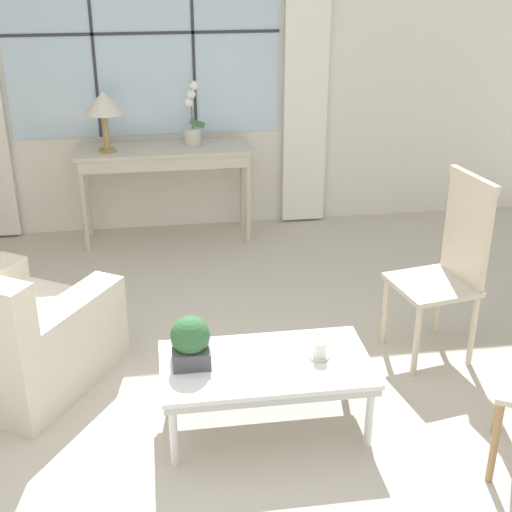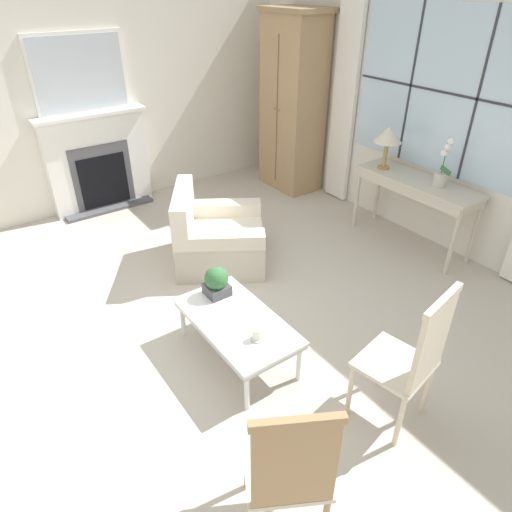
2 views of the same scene
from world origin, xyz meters
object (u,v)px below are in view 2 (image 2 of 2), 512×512
object	(u,v)px
pillar_candle	(257,335)
potted_plant_small	(217,282)
fireplace	(97,154)
accent_chair_wooden	(290,468)
table_lamp	(388,136)
armoire	(293,104)
console_table	(417,187)
side_chair_wooden	(413,355)
armchair_upholstered	(217,239)
potted_orchid	(442,169)
coffee_table	(237,323)

from	to	relation	value
pillar_candle	potted_plant_small	bearing A→B (deg)	175.52
fireplace	accent_chair_wooden	distance (m)	4.82
table_lamp	pillar_candle	bearing A→B (deg)	-66.29
armoire	table_lamp	bearing A→B (deg)	-0.92
fireplace	armoire	bearing A→B (deg)	70.67
armoire	pillar_candle	bearing A→B (deg)	-42.71
armoire	console_table	bearing A→B (deg)	0.69
side_chair_wooden	armchair_upholstered	bearing A→B (deg)	178.50
armchair_upholstered	potted_plant_small	xyz separation A→B (m)	(0.99, -0.59, 0.25)
potted_orchid	accent_chair_wooden	bearing A→B (deg)	-64.95
armoire	side_chair_wooden	size ratio (longest dim) A/B	2.08
console_table	armchair_upholstered	size ratio (longest dim) A/B	1.12
potted_plant_small	fireplace	bearing A→B (deg)	178.65
armoire	armchair_upholstered	world-z (taller)	armoire
pillar_candle	table_lamp	bearing A→B (deg)	113.71
side_chair_wooden	potted_plant_small	distance (m)	1.65
table_lamp	armchair_upholstered	size ratio (longest dim) A/B	0.38
console_table	accent_chair_wooden	size ratio (longest dim) A/B	1.29
fireplace	armchair_upholstered	xyz separation A→B (m)	(2.07, 0.52, -0.46)
fireplace	side_chair_wooden	size ratio (longest dim) A/B	1.90
potted_orchid	side_chair_wooden	distance (m)	2.53
console_table	pillar_candle	bearing A→B (deg)	-75.37
potted_plant_small	pillar_candle	size ratio (longest dim) A/B	2.37
armoire	pillar_candle	world-z (taller)	armoire
armoire	table_lamp	distance (m)	1.70
table_lamp	pillar_candle	xyz separation A→B (m)	(1.14, -2.59, -0.74)
armoire	potted_orchid	xyz separation A→B (m)	(2.39, 0.05, -0.20)
table_lamp	potted_plant_small	size ratio (longest dim) A/B	1.84
armchair_upholstered	potted_plant_small	size ratio (longest dim) A/B	4.85
side_chair_wooden	accent_chair_wooden	world-z (taller)	side_chair_wooden
armchair_upholstered	side_chair_wooden	size ratio (longest dim) A/B	1.11
fireplace	table_lamp	bearing A→B (deg)	43.80
console_table	potted_plant_small	world-z (taller)	console_table
console_table	pillar_candle	world-z (taller)	console_table
console_table	potted_plant_small	xyz separation A→B (m)	(0.04, -2.59, -0.19)
armoire	side_chair_wooden	distance (m)	4.31
side_chair_wooden	potted_plant_small	world-z (taller)	side_chair_wooden
potted_orchid	coffee_table	bearing A→B (deg)	-86.25
table_lamp	potted_plant_small	xyz separation A→B (m)	(0.49, -2.54, -0.66)
table_lamp	side_chair_wooden	xyz separation A→B (m)	(2.05, -2.02, -0.55)
pillar_candle	console_table	bearing A→B (deg)	104.63
armoire	fireplace	bearing A→B (deg)	-109.33
coffee_table	armchair_upholstered	bearing A→B (deg)	155.00
potted_orchid	coffee_table	size ratio (longest dim) A/B	0.49
side_chair_wooden	potted_orchid	bearing A→B (deg)	123.07
coffee_table	accent_chair_wooden	bearing A→B (deg)	-22.64
pillar_candle	accent_chair_wooden	bearing A→B (deg)	-27.63
fireplace	accent_chair_wooden	xyz separation A→B (m)	(4.77, -0.68, -0.12)
side_chair_wooden	potted_plant_small	size ratio (longest dim) A/B	4.35
potted_plant_small	side_chair_wooden	bearing A→B (deg)	18.45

